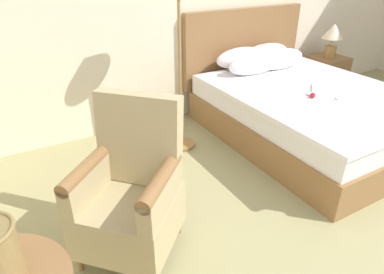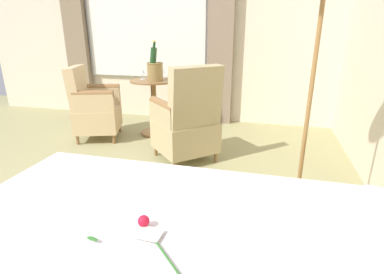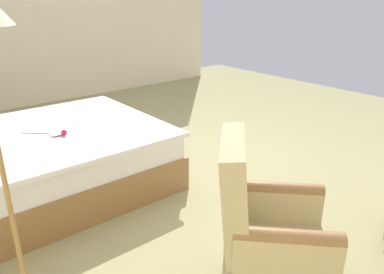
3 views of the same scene
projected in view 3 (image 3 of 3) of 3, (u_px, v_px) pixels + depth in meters
ground_plane at (203, 159)px, 4.09m from camera, size 8.20×8.20×0.00m
bed at (24, 163)px, 3.22m from camera, size 1.66×2.23×1.19m
armchair_by_window at (266, 243)px, 2.04m from camera, size 0.81×0.81×1.02m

